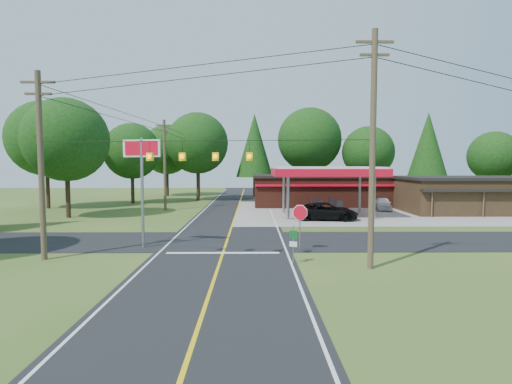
{
  "coord_description": "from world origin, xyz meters",
  "views": [
    {
      "loc": [
        1.71,
        -26.25,
        5.13
      ],
      "look_at": [
        2.0,
        7.0,
        2.8
      ],
      "focal_mm": 28.0,
      "sensor_mm": 36.0,
      "label": 1
    }
  ],
  "objects_px": {
    "gas_canopy": "(326,173)",
    "big_stop_sign": "(142,167)",
    "sedan_car": "(383,204)",
    "octagonal_stop_sign": "(300,216)",
    "suv_car": "(327,212)"
  },
  "relations": [
    {
      "from": "suv_car",
      "to": "octagonal_stop_sign",
      "type": "distance_m",
      "value": 13.68
    },
    {
      "from": "suv_car",
      "to": "sedan_car",
      "type": "relative_size",
      "value": 1.38
    },
    {
      "from": "sedan_car",
      "to": "octagonal_stop_sign",
      "type": "bearing_deg",
      "value": -107.67
    },
    {
      "from": "sedan_car",
      "to": "octagonal_stop_sign",
      "type": "xyz_separation_m",
      "value": [
        -11.78,
        -20.93,
        1.38
      ]
    },
    {
      "from": "gas_canopy",
      "to": "big_stop_sign",
      "type": "xyz_separation_m",
      "value": [
        -14.0,
        -15.01,
        0.71
      ]
    },
    {
      "from": "sedan_car",
      "to": "octagonal_stop_sign",
      "type": "height_order",
      "value": "octagonal_stop_sign"
    },
    {
      "from": "big_stop_sign",
      "to": "octagonal_stop_sign",
      "type": "xyz_separation_m",
      "value": [
        9.5,
        -1.0,
        -2.89
      ]
    },
    {
      "from": "suv_car",
      "to": "octagonal_stop_sign",
      "type": "height_order",
      "value": "octagonal_stop_sign"
    },
    {
      "from": "suv_car",
      "to": "sedan_car",
      "type": "bearing_deg",
      "value": -37.26
    },
    {
      "from": "octagonal_stop_sign",
      "to": "suv_car",
      "type": "bearing_deg",
      "value": 72.92
    },
    {
      "from": "gas_canopy",
      "to": "suv_car",
      "type": "xyz_separation_m",
      "value": [
        -0.5,
        -3.0,
        -3.48
      ]
    },
    {
      "from": "suv_car",
      "to": "big_stop_sign",
      "type": "relative_size",
      "value": 0.84
    },
    {
      "from": "big_stop_sign",
      "to": "octagonal_stop_sign",
      "type": "distance_m",
      "value": 9.98
    },
    {
      "from": "gas_canopy",
      "to": "big_stop_sign",
      "type": "height_order",
      "value": "big_stop_sign"
    },
    {
      "from": "sedan_car",
      "to": "big_stop_sign",
      "type": "xyz_separation_m",
      "value": [
        -21.28,
        -19.93,
        4.27
      ]
    }
  ]
}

